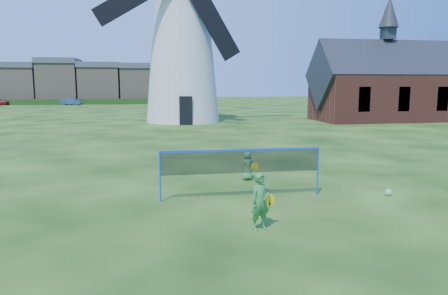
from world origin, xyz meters
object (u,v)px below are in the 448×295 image
badminton_net (241,162)px  play_ball (389,192)px  player_boy (248,166)px  chapel (385,87)px  car_right (71,102)px  player_girl (260,202)px  windmill (182,44)px

badminton_net → play_ball: size_ratio=22.95×
player_boy → chapel: bearing=-146.6°
play_ball → car_right: (-21.09, 65.01, 0.48)m
player_girl → play_ball: player_girl is taller
player_girl → player_boy: bearing=62.3°
play_ball → car_right: bearing=108.0°
player_girl → play_ball: (4.84, 2.38, -0.59)m
player_girl → play_ball: size_ratio=6.39×
car_right → chapel: bearing=-124.2°
chapel → play_ball: (-15.23, -26.46, -3.21)m
badminton_net → play_ball: (4.69, -0.54, -1.03)m
player_boy → car_right: car_right is taller
chapel → badminton_net: size_ratio=2.77×
player_girl → car_right: bearing=85.5°
car_right → badminton_net: bearing=-153.2°
chapel → player_girl: 35.24m
play_ball → car_right: 68.34m
badminton_net → player_girl: bearing=-92.9°
badminton_net → player_girl: badminton_net is taller
player_boy → badminton_net: bearing=55.3°
windmill → badminton_net: size_ratio=4.16×
badminton_net → car_right: 66.53m
player_boy → play_ball: bearing=125.2°
windmill → player_boy: size_ratio=19.61×
chapel → windmill: bearing=174.5°
windmill → player_boy: windmill is taller
windmill → car_right: bearing=114.4°
chapel → badminton_net: chapel is taller
play_ball → player_boy: bearing=142.6°
chapel → badminton_net: 32.77m
windmill → player_girl: windmill is taller
chapel → play_ball: size_ratio=63.48×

